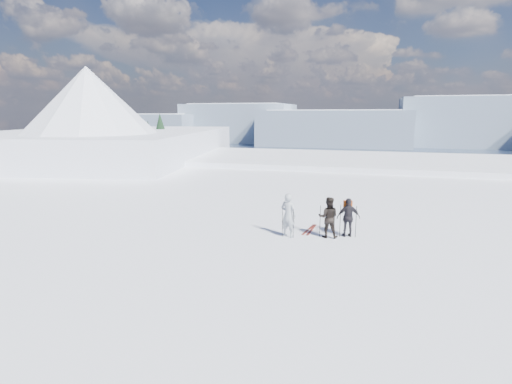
% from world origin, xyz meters
% --- Properties ---
extents(lake_basin, '(820.00, 820.00, 71.62)m').
position_xyz_m(lake_basin, '(0.00, 30.00, -6.50)').
color(lake_basin, white).
rests_on(lake_basin, ground).
extents(far_mountain_range, '(770.00, 110.00, 53.00)m').
position_xyz_m(far_mountain_range, '(29.60, 454.78, -7.19)').
color(far_mountain_range, slate).
rests_on(far_mountain_range, ground).
extents(near_ridge, '(31.37, 35.68, 25.62)m').
position_xyz_m(near_ridge, '(-26.56, 29.34, -3.48)').
color(near_ridge, white).
rests_on(near_ridge, ground).
extents(skier_grey, '(0.76, 0.62, 1.82)m').
position_xyz_m(skier_grey, '(-0.94, 3.38, 0.91)').
color(skier_grey, '#9AA1A8').
rests_on(skier_grey, ground).
extents(skier_dark, '(0.86, 0.70, 1.67)m').
position_xyz_m(skier_dark, '(0.63, 3.75, 0.84)').
color(skier_dark, black).
rests_on(skier_dark, ground).
extents(skier_pack, '(1.01, 0.61, 1.60)m').
position_xyz_m(skier_pack, '(1.40, 4.08, 0.80)').
color(skier_pack, black).
rests_on(skier_pack, ground).
extents(backpack, '(0.38, 0.27, 0.44)m').
position_xyz_m(backpack, '(1.34, 4.32, 1.83)').
color(backpack, '#BC4911').
rests_on(backpack, skier_pack).
extents(ski_poles, '(2.90, 0.81, 1.34)m').
position_xyz_m(ski_poles, '(0.39, 3.68, 0.64)').
color(ski_poles, black).
rests_on(ski_poles, ground).
extents(skis_loose, '(0.41, 1.70, 0.03)m').
position_xyz_m(skis_loose, '(-0.22, 4.59, 0.01)').
color(skis_loose, black).
rests_on(skis_loose, ground).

